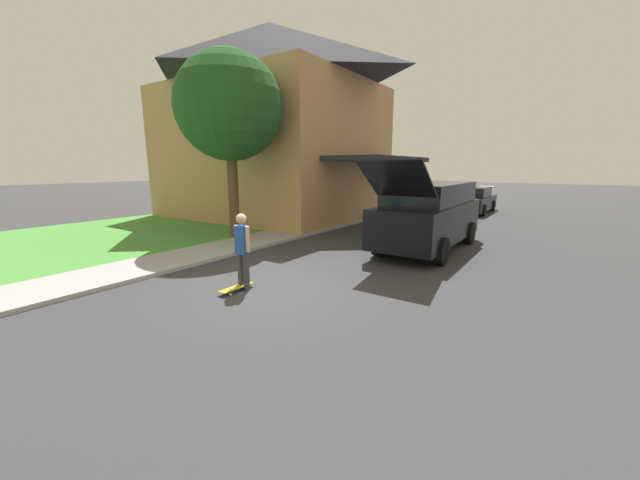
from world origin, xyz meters
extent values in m
plane|color=#333335|center=(0.00, 0.00, 0.00)|extent=(120.00, 120.00, 0.00)
cube|color=#478E38|center=(-8.00, 6.00, 0.04)|extent=(10.00, 80.00, 0.08)
cube|color=#9E9E99|center=(-3.60, 6.00, 0.05)|extent=(1.80, 80.00, 0.10)
cube|color=tan|center=(-7.69, 8.60, 3.26)|extent=(9.81, 7.88, 6.35)
pyramid|color=#28282D|center=(-7.69, 8.60, 7.92)|extent=(10.61, 8.68, 2.97)
cube|color=#28282D|center=(-1.69, 8.60, 2.88)|extent=(2.60, 5.51, 0.20)
cylinder|color=silver|center=(-0.59, 6.63, 1.43)|extent=(0.16, 0.16, 2.70)
cylinder|color=brown|center=(-4.57, 3.08, 1.82)|extent=(0.36, 0.36, 3.48)
sphere|color=#1E4C1E|center=(-4.57, 3.08, 4.55)|extent=(3.61, 3.61, 3.61)
cube|color=black|center=(1.65, 5.41, 0.89)|extent=(1.88, 5.18, 1.11)
cube|color=black|center=(1.65, 5.54, 1.76)|extent=(1.73, 4.04, 0.63)
cylinder|color=black|center=(0.75, 7.02, 0.37)|extent=(0.24, 0.75, 0.75)
cylinder|color=black|center=(2.55, 7.02, 0.37)|extent=(0.24, 0.75, 0.75)
cylinder|color=black|center=(0.75, 3.81, 0.37)|extent=(0.24, 0.75, 0.75)
cylinder|color=black|center=(2.55, 3.81, 0.37)|extent=(0.24, 0.75, 0.75)
cube|color=black|center=(1.65, 2.77, 2.27)|extent=(1.65, 1.31, 0.93)
cube|color=black|center=(0.68, 16.11, 0.55)|extent=(1.84, 4.56, 0.71)
cube|color=black|center=(0.68, 15.99, 1.17)|extent=(1.62, 2.37, 0.54)
cylinder|color=black|center=(-0.21, 17.47, 0.32)|extent=(0.20, 0.63, 0.63)
cylinder|color=black|center=(1.57, 17.47, 0.32)|extent=(0.20, 0.63, 0.63)
cylinder|color=black|center=(-0.21, 14.74, 0.32)|extent=(0.20, 0.63, 0.63)
cylinder|color=black|center=(1.57, 14.74, 0.32)|extent=(0.20, 0.63, 0.63)
cylinder|color=#38383D|center=(-0.42, -0.51, 0.39)|extent=(0.13, 0.13, 0.77)
cylinder|color=#38383D|center=(-0.25, -0.51, 0.39)|extent=(0.13, 0.13, 0.77)
cube|color=#1E4C93|center=(-0.34, -0.51, 1.07)|extent=(0.25, 0.20, 0.59)
sphere|color=tan|center=(-0.34, -0.51, 1.52)|extent=(0.21, 0.21, 0.21)
cylinder|color=tan|center=(-0.50, -0.51, 1.10)|extent=(0.09, 0.09, 0.53)
cylinder|color=tan|center=(-0.18, -0.51, 1.10)|extent=(0.09, 0.09, 0.53)
cube|color=#A89323|center=(-0.36, -0.70, 0.09)|extent=(0.21, 0.83, 0.02)
cylinder|color=silver|center=(-0.45, -0.44, 0.03)|extent=(0.03, 0.06, 0.06)
cylinder|color=silver|center=(-0.27, -0.44, 0.03)|extent=(0.03, 0.06, 0.06)
cylinder|color=silver|center=(-0.45, -0.96, 0.03)|extent=(0.03, 0.06, 0.06)
cylinder|color=silver|center=(-0.27, -0.96, 0.03)|extent=(0.03, 0.06, 0.06)
camera|label=1|loc=(5.12, -5.54, 2.56)|focal=20.00mm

